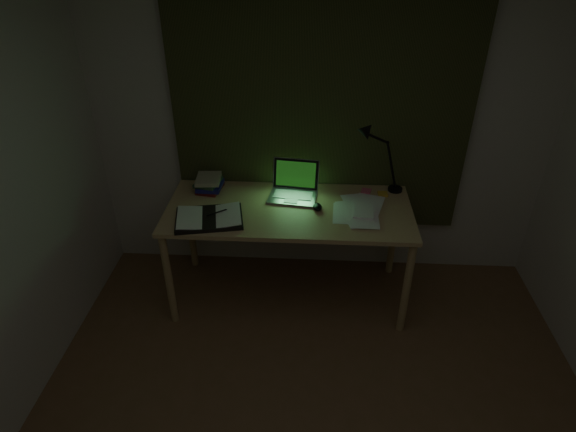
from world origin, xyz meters
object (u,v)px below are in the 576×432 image
object	(u,v)px
laptop	(293,183)
loose_papers	(357,210)
open_textbook	(209,218)
desk_lamp	(400,155)
book_stack	(210,183)
desk	(289,253)

from	to	relation	value
laptop	loose_papers	xyz separation A→B (m)	(0.47, -0.16, -0.12)
open_textbook	desk_lamp	world-z (taller)	desk_lamp
open_textbook	book_stack	xyz separation A→B (m)	(-0.08, 0.43, 0.04)
desk	desk_lamp	distance (m)	1.11
loose_papers	desk	bearing A→B (deg)	178.26
book_stack	laptop	bearing A→B (deg)	-8.81
laptop	loose_papers	distance (m)	0.51
desk	book_stack	bearing A→B (deg)	158.68
desk_lamp	laptop	bearing A→B (deg)	-177.12
open_textbook	desk_lamp	bearing A→B (deg)	9.17
desk	desk_lamp	size ratio (longest dim) A/B	3.00
open_textbook	book_stack	bearing A→B (deg)	89.10
desk	loose_papers	size ratio (longest dim) A/B	5.18
desk_lamp	desk	bearing A→B (deg)	-167.94
desk	open_textbook	world-z (taller)	open_textbook
loose_papers	laptop	bearing A→B (deg)	161.31
book_stack	desk_lamp	size ratio (longest dim) A/B	0.36
laptop	open_textbook	distance (m)	0.66
book_stack	desk_lamp	world-z (taller)	desk_lamp
laptop	loose_papers	size ratio (longest dim) A/B	1.15
open_textbook	book_stack	world-z (taller)	book_stack
loose_papers	desk_lamp	xyz separation A→B (m)	(0.31, 0.33, 0.29)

